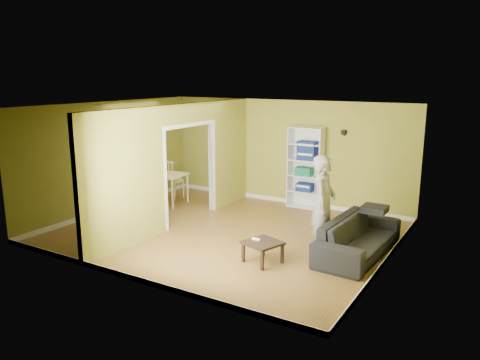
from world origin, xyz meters
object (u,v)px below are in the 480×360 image
object	(u,v)px
sofa	(359,232)
dining_table	(161,177)
person	(324,195)
chair_far	(174,179)
chair_left	(141,180)
chair_near	(143,189)
coffee_table	(263,245)
bookshelf	(306,168)

from	to	relation	value
sofa	dining_table	bearing A→B (deg)	83.40
person	chair_far	distance (m)	4.97
chair_far	chair_left	bearing A→B (deg)	43.54
sofa	chair_left	xyz separation A→B (m)	(-6.08, 0.92, 0.06)
chair_left	chair_near	xyz separation A→B (m)	(0.68, -0.66, -0.01)
person	dining_table	distance (m)	4.83
sofa	coffee_table	world-z (taller)	sofa
dining_table	chair_far	size ratio (longest dim) A/B	1.18
coffee_table	person	bearing A→B (deg)	60.42
person	chair_far	xyz separation A→B (m)	(-4.71, 1.51, -0.53)
person	bookshelf	world-z (taller)	person
coffee_table	dining_table	xyz separation A→B (m)	(-4.07, 2.12, 0.36)
chair_left	chair_near	bearing A→B (deg)	49.81
bookshelf	coffee_table	size ratio (longest dim) A/B	3.46
bookshelf	chair_left	xyz separation A→B (m)	(-4.02, -1.48, -0.50)
dining_table	chair_left	xyz separation A→B (m)	(-0.71, 0.03, -0.19)
chair_far	bookshelf	bearing A→B (deg)	-154.74
sofa	person	distance (m)	0.90
person	coffee_table	distance (m)	1.50
bookshelf	coffee_table	world-z (taller)	bookshelf
sofa	chair_far	xyz separation A→B (m)	(-5.37, 1.42, 0.08)
bookshelf	chair_far	distance (m)	3.48
person	chair_far	bearing A→B (deg)	64.89
bookshelf	chair_near	xyz separation A→B (m)	(-3.34, -2.15, -0.50)
chair_near	dining_table	bearing A→B (deg)	93.06
bookshelf	chair_near	bearing A→B (deg)	-147.28
chair_near	chair_far	distance (m)	1.16
person	bookshelf	size ratio (longest dim) A/B	1.06
sofa	chair_far	distance (m)	5.55
chair_near	person	bearing A→B (deg)	1.30
person	chair_near	size ratio (longest dim) A/B	2.15
sofa	dining_table	world-z (taller)	sofa
person	dining_table	xyz separation A→B (m)	(-4.72, 0.98, -0.37)
coffee_table	chair_left	world-z (taller)	chair_left
coffee_table	chair_far	size ratio (longest dim) A/B	0.55
chair_left	chair_far	bearing A→B (deg)	129.11
sofa	chair_far	size ratio (longest dim) A/B	2.22
person	coffee_table	world-z (taller)	person
chair_left	chair_near	size ratio (longest dim) A/B	1.01
chair_left	chair_far	distance (m)	0.87
sofa	dining_table	xyz separation A→B (m)	(-5.37, 0.90, 0.25)
bookshelf	coffee_table	bearing A→B (deg)	-78.23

